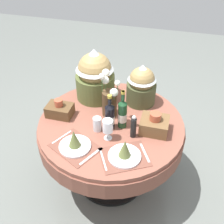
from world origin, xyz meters
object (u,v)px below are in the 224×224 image
flower_vase (109,99)px  tumbler_near_right (97,124)px  place_setting_left (75,143)px  woven_basket_side_left (60,110)px  wine_bottle_right (110,116)px  pepper_mill (133,127)px  dining_table (111,133)px  gift_tub_back_left (95,73)px  wine_bottle_left (122,114)px  gift_tub_back_right (142,83)px  wine_glass_right (108,126)px  place_setting_right (125,153)px  woven_basket_side_right (154,124)px

flower_vase → tumbler_near_right: size_ratio=3.35×
tumbler_near_right → place_setting_left: bearing=-114.3°
woven_basket_side_left → flower_vase: bearing=16.3°
wine_bottle_right → pepper_mill: wine_bottle_right is taller
dining_table → gift_tub_back_left: 0.55m
tumbler_near_right → gift_tub_back_left: size_ratio=0.25×
wine_bottle_right → gift_tub_back_left: (-0.24, 0.39, 0.13)m
wine_bottle_left → wine_bottle_right: bearing=-155.0°
dining_table → gift_tub_back_right: size_ratio=3.26×
dining_table → place_setting_left: 0.44m
pepper_mill → gift_tub_back_right: (-0.03, 0.47, 0.10)m
gift_tub_back_right → dining_table: bearing=-118.4°
dining_table → wine_glass_right: wine_glass_right is taller
wine_bottle_right → tumbler_near_right: (-0.09, -0.05, -0.06)m
wine_bottle_left → gift_tub_back_right: bearing=77.2°
place_setting_left → place_setting_right: 0.38m
wine_bottle_right → wine_glass_right: wine_bottle_right is taller
wine_bottle_left → pepper_mill: (0.11, -0.10, -0.03)m
wine_glass_right → pepper_mill: size_ratio=0.86×
place_setting_right → wine_bottle_right: 0.35m
gift_tub_back_right → flower_vase: bearing=-132.2°
place_setting_right → wine_bottle_right: (-0.19, 0.28, 0.07)m
flower_vase → gift_tub_back_left: gift_tub_back_left is taller
wine_glass_right → woven_basket_side_right: size_ratio=0.81×
woven_basket_side_left → wine_bottle_left: bearing=-0.3°
wine_bottle_left → wine_glass_right: bearing=-113.6°
pepper_mill → woven_basket_side_left: size_ratio=0.95×
flower_vase → wine_glass_right: flower_vase is taller
pepper_mill → tumbler_near_right: bearing=-179.9°
gift_tub_back_left → gift_tub_back_right: size_ratio=1.27×
place_setting_right → tumbler_near_right: 0.36m
place_setting_right → gift_tub_back_left: bearing=122.5°
wine_glass_right → gift_tub_back_right: 0.57m
wine_bottle_right → woven_basket_side_right: bearing=8.8°
pepper_mill → gift_tub_back_right: 0.48m
place_setting_right → pepper_mill: bearing=86.3°
wine_glass_right → pepper_mill: bearing=21.4°
wine_bottle_left → gift_tub_back_right: gift_tub_back_right is taller
dining_table → wine_bottle_left: wine_bottle_left is taller
place_setting_right → gift_tub_back_left: size_ratio=0.88×
wine_glass_right → wine_bottle_left: bearing=66.4°
tumbler_near_right → pepper_mill: size_ratio=0.58×
dining_table → gift_tub_back_left: (-0.23, 0.32, 0.38)m
dining_table → wine_glass_right: 0.32m
flower_vase → gift_tub_back_left: bearing=130.6°
pepper_mill → woven_basket_side_left: pepper_mill is taller
wine_bottle_left → wine_bottle_right: size_ratio=1.08×
gift_tub_back_right → woven_basket_side_left: gift_tub_back_right is taller
wine_bottle_left → gift_tub_back_right: size_ratio=0.91×
gift_tub_back_right → woven_basket_side_right: 0.42m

